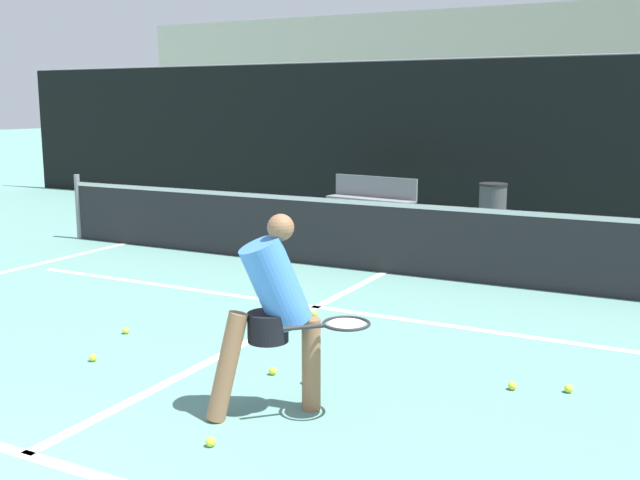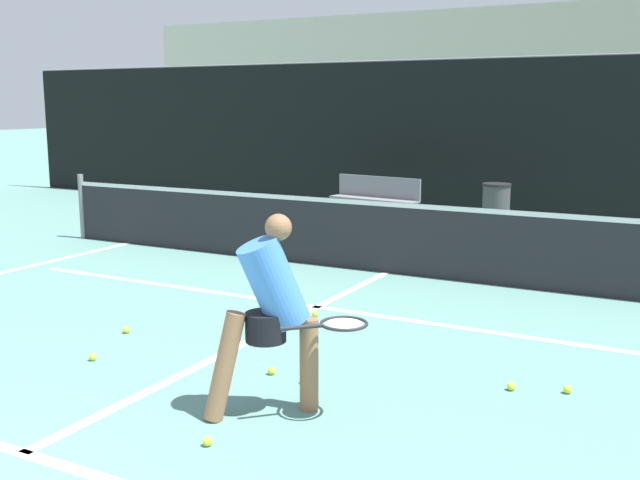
# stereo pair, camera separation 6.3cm
# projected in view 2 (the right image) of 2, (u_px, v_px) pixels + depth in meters

# --- Properties ---
(court_baseline_near) EXTENTS (11.00, 0.10, 0.01)m
(court_baseline_near) POSITION_uv_depth(u_px,v_px,m) (23.00, 453.00, 4.82)
(court_baseline_near) COLOR white
(court_baseline_near) RESTS_ON ground
(court_service_line) EXTENTS (8.25, 0.10, 0.01)m
(court_service_line) POSITION_uv_depth(u_px,v_px,m) (317.00, 307.00, 8.28)
(court_service_line) COLOR white
(court_service_line) RESTS_ON ground
(court_center_mark) EXTENTS (0.10, 5.94, 0.01)m
(court_center_mark) POSITION_uv_depth(u_px,v_px,m) (268.00, 331.00, 7.39)
(court_center_mark) COLOR white
(court_center_mark) RESTS_ON ground
(net) EXTENTS (11.09, 0.09, 1.07)m
(net) POSITION_uv_depth(u_px,v_px,m) (387.00, 235.00, 9.88)
(net) COLOR slate
(net) RESTS_ON ground
(fence_back) EXTENTS (24.00, 0.06, 3.08)m
(fence_back) POSITION_uv_depth(u_px,v_px,m) (496.00, 140.00, 14.21)
(fence_back) COLOR black
(fence_back) RESTS_ON ground
(player_practicing) EXTENTS (1.15, 0.80, 1.47)m
(player_practicing) POSITION_uv_depth(u_px,v_px,m) (272.00, 308.00, 5.30)
(player_practicing) COLOR #8C6042
(player_practicing) RESTS_ON ground
(tennis_ball_scattered_1) EXTENTS (0.07, 0.07, 0.07)m
(tennis_ball_scattered_1) POSITION_uv_depth(u_px,v_px,m) (126.00, 330.00, 7.34)
(tennis_ball_scattered_1) COLOR #D1E033
(tennis_ball_scattered_1) RESTS_ON ground
(tennis_ball_scattered_3) EXTENTS (0.07, 0.07, 0.07)m
(tennis_ball_scattered_3) POSITION_uv_depth(u_px,v_px,m) (272.00, 371.00, 6.22)
(tennis_ball_scattered_3) COLOR #D1E033
(tennis_ball_scattered_3) RESTS_ON ground
(tennis_ball_scattered_4) EXTENTS (0.07, 0.07, 0.07)m
(tennis_ball_scattered_4) POSITION_uv_depth(u_px,v_px,m) (305.00, 380.00, 6.02)
(tennis_ball_scattered_4) COLOR #D1E033
(tennis_ball_scattered_4) RESTS_ON ground
(tennis_ball_scattered_5) EXTENTS (0.07, 0.07, 0.07)m
(tennis_ball_scattered_5) POSITION_uv_depth(u_px,v_px,m) (93.00, 357.00, 6.56)
(tennis_ball_scattered_5) COLOR #D1E033
(tennis_ball_scattered_5) RESTS_ON ground
(tennis_ball_scattered_6) EXTENTS (0.07, 0.07, 0.07)m
(tennis_ball_scattered_6) POSITION_uv_depth(u_px,v_px,m) (568.00, 389.00, 5.81)
(tennis_ball_scattered_6) COLOR #D1E033
(tennis_ball_scattered_6) RESTS_ON ground
(tennis_ball_scattered_7) EXTENTS (0.07, 0.07, 0.07)m
(tennis_ball_scattered_7) POSITION_uv_depth(u_px,v_px,m) (208.00, 441.00, 4.92)
(tennis_ball_scattered_7) COLOR #D1E033
(tennis_ball_scattered_7) RESTS_ON ground
(tennis_ball_scattered_9) EXTENTS (0.07, 0.07, 0.07)m
(tennis_ball_scattered_9) POSITION_uv_depth(u_px,v_px,m) (511.00, 386.00, 5.88)
(tennis_ball_scattered_9) COLOR #D1E033
(tennis_ball_scattered_9) RESTS_ON ground
(tennis_ball_scattered_10) EXTENTS (0.07, 0.07, 0.07)m
(tennis_ball_scattered_10) POSITION_uv_depth(u_px,v_px,m) (315.00, 314.00, 7.90)
(tennis_ball_scattered_10) COLOR #D1E033
(tennis_ball_scattered_10) RESTS_ON ground
(courtside_bench) EXTENTS (1.84, 0.64, 0.86)m
(courtside_bench) POSITION_uv_depth(u_px,v_px,m) (376.00, 197.00, 14.14)
(courtside_bench) COLOR slate
(courtside_bench) RESTS_ON ground
(trash_bin) EXTENTS (0.49, 0.49, 0.85)m
(trash_bin) POSITION_uv_depth(u_px,v_px,m) (496.00, 208.00, 13.05)
(trash_bin) COLOR #3F3F42
(trash_bin) RESTS_ON ground
(building_far) EXTENTS (36.00, 2.40, 5.51)m
(building_far) POSITION_uv_depth(u_px,v_px,m) (602.00, 87.00, 25.53)
(building_far) COLOR beige
(building_far) RESTS_ON ground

